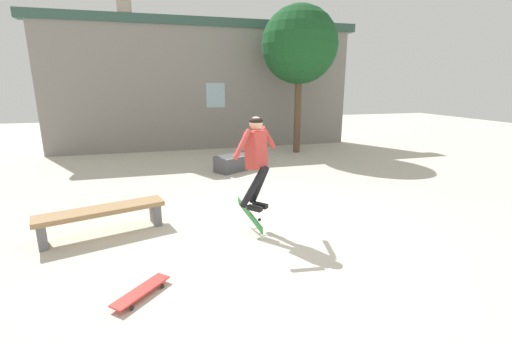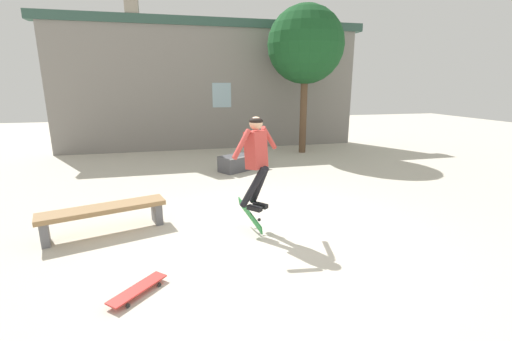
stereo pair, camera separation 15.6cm
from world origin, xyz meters
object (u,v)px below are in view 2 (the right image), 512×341
Objects in this scene: park_bench at (104,213)px; skate_ledge at (241,162)px; skateboard_flipping at (250,215)px; skater at (256,155)px; skateboard_resting at (138,289)px; tree_right at (306,45)px.

park_bench is 1.41× the size of skate_ledge.
skateboard_flipping reaches higher than skate_ledge.
skater is 1.91× the size of skateboard_flipping.
skateboard_resting is at bearing -87.36° from park_bench.
skate_ledge is at bearing 153.06° from skateboard_flipping.
park_bench reaches higher than skate_ledge.
skate_ledge is at bearing -142.67° from tree_right.
skate_ledge is (3.07, 3.74, -0.12)m from park_bench.
tree_right reaches higher than skateboard_flipping.
skater is 1.05m from skateboard_flipping.
tree_right reaches higher than skater.
skate_ledge is 4.30m from skateboard_flipping.
tree_right reaches higher than skate_ledge.
skater reaches higher than skate_ledge.
park_bench is at bearing 62.79° from skateboard_resting.
skateboard_resting is at bearing -123.23° from tree_right.
skater reaches higher than park_bench.
tree_right is 6.32× the size of skateboard_flipping.
tree_right reaches higher than skateboard_resting.
skateboard_resting is (-2.39, -5.71, -0.16)m from skate_ledge.
tree_right is 8.83m from park_bench.
park_bench is 2.53× the size of skateboard_flipping.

